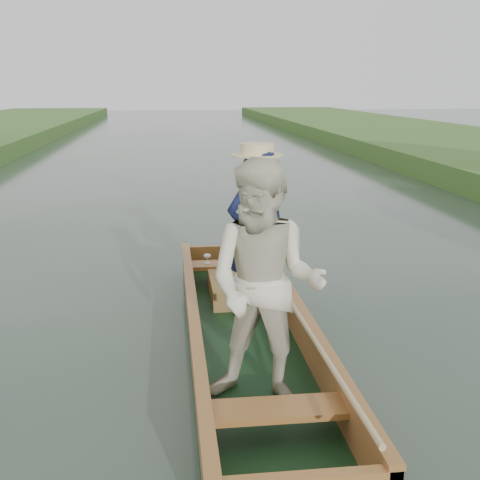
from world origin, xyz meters
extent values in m
plane|color=#283D30|center=(0.00, 0.00, 0.00)|extent=(120.00, 120.00, 0.00)
cube|color=black|center=(0.00, 0.00, 0.04)|extent=(1.10, 5.00, 0.08)
cube|color=#A26032|center=(-0.51, 0.00, 0.24)|extent=(0.08, 5.00, 0.32)
cube|color=#A26032|center=(0.51, 0.00, 0.24)|extent=(0.08, 5.00, 0.32)
cube|color=#A26032|center=(0.00, 2.46, 0.24)|extent=(1.10, 0.08, 0.32)
cube|color=#A26032|center=(-0.51, 0.00, 0.42)|extent=(0.10, 5.00, 0.04)
cube|color=#A26032|center=(0.51, 0.00, 0.42)|extent=(0.10, 5.00, 0.04)
cube|color=#A26032|center=(0.00, 1.90, 0.30)|extent=(0.94, 0.30, 0.05)
cube|color=#A26032|center=(0.00, -1.60, 0.30)|extent=(0.94, 0.30, 0.05)
imported|color=#111636|center=(0.18, 0.63, 0.98)|extent=(0.76, 0.63, 1.80)
cylinder|color=beige|center=(0.18, 0.63, 1.84)|extent=(0.52, 0.52, 0.12)
imported|color=beige|center=(-0.01, -1.09, 1.03)|extent=(1.12, 1.01, 1.89)
cube|color=#975531|center=(0.16, 1.29, 0.19)|extent=(0.85, 0.90, 0.22)
sphere|color=tan|center=(0.41, 1.19, 0.40)|extent=(0.18, 0.18, 0.18)
sphere|color=tan|center=(0.41, 1.18, 0.53)|extent=(0.13, 0.13, 0.13)
sphere|color=tan|center=(0.36, 1.18, 0.59)|extent=(0.05, 0.05, 0.05)
sphere|color=tan|center=(0.46, 1.18, 0.59)|extent=(0.05, 0.05, 0.05)
sphere|color=tan|center=(0.41, 1.13, 0.52)|extent=(0.05, 0.05, 0.05)
sphere|color=tan|center=(0.33, 1.17, 0.42)|extent=(0.06, 0.06, 0.06)
sphere|color=tan|center=(0.49, 1.17, 0.42)|extent=(0.06, 0.06, 0.06)
sphere|color=tan|center=(0.37, 1.16, 0.32)|extent=(0.07, 0.07, 0.07)
sphere|color=tan|center=(0.45, 1.16, 0.32)|extent=(0.07, 0.07, 0.07)
cylinder|color=silver|center=(-0.26, 1.90, 0.33)|extent=(0.07, 0.07, 0.01)
cylinder|color=silver|center=(-0.26, 1.90, 0.37)|extent=(0.01, 0.01, 0.08)
ellipsoid|color=silver|center=(-0.26, 1.90, 0.43)|extent=(0.09, 0.09, 0.05)
cylinder|color=tan|center=(0.43, -0.29, 0.46)|extent=(0.04, 4.35, 0.20)
camera|label=1|loc=(-0.69, -5.27, 2.47)|focal=45.00mm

